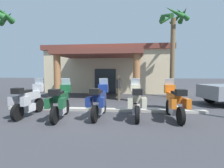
% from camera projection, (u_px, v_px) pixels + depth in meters
% --- Properties ---
extents(ground_plane, '(80.00, 80.00, 0.00)m').
position_uv_depth(ground_plane, '(82.00, 115.00, 7.93)').
color(ground_plane, '#38383D').
extents(motel_building, '(11.67, 10.75, 4.19)m').
position_uv_depth(motel_building, '(110.00, 69.00, 18.16)').
color(motel_building, beige).
rests_on(motel_building, ground_plane).
extents(motorcycle_silver, '(0.72, 2.21, 1.61)m').
position_uv_depth(motorcycle_silver, '(29.00, 100.00, 7.70)').
color(motorcycle_silver, black).
rests_on(motorcycle_silver, ground_plane).
extents(motorcycle_green, '(0.73, 2.21, 1.61)m').
position_uv_depth(motorcycle_green, '(60.00, 102.00, 7.27)').
color(motorcycle_green, black).
rests_on(motorcycle_green, ground_plane).
extents(motorcycle_blue, '(0.73, 2.21, 1.61)m').
position_uv_depth(motorcycle_blue, '(99.00, 101.00, 7.48)').
color(motorcycle_blue, black).
rests_on(motorcycle_blue, ground_plane).
extents(motorcycle_cream, '(0.71, 2.21, 1.61)m').
position_uv_depth(motorcycle_cream, '(136.00, 101.00, 7.38)').
color(motorcycle_cream, black).
rests_on(motorcycle_cream, ground_plane).
extents(motorcycle_orange, '(0.72, 2.21, 1.61)m').
position_uv_depth(motorcycle_orange, '(175.00, 102.00, 7.18)').
color(motorcycle_orange, black).
rests_on(motorcycle_orange, ground_plane).
extents(pedestrian, '(0.32, 0.52, 1.63)m').
position_uv_depth(pedestrian, '(119.00, 86.00, 11.93)').
color(pedestrian, brown).
rests_on(pedestrian, ground_plane).
extents(palm_tree_near_portico, '(2.22, 2.23, 6.48)m').
position_uv_depth(palm_tree_near_portico, '(173.00, 30.00, 12.95)').
color(palm_tree_near_portico, brown).
rests_on(palm_tree_near_portico, ground_plane).
extents(curb_strip, '(9.63, 0.36, 0.12)m').
position_uv_depth(curb_strip, '(104.00, 110.00, 8.75)').
color(curb_strip, '#ADA89E').
rests_on(curb_strip, ground_plane).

